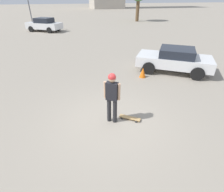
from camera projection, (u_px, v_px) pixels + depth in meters
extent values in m
plane|color=gray|center=(112.00, 121.00, 6.15)|extent=(220.00, 220.00, 0.00)
cylinder|color=#262628|center=(109.00, 110.00, 5.96)|extent=(0.14, 0.14, 0.88)
cylinder|color=#262628|center=(115.00, 111.00, 5.90)|extent=(0.14, 0.14, 0.88)
cube|color=black|center=(112.00, 91.00, 5.56)|extent=(0.38, 0.43, 0.61)
cylinder|color=tan|center=(105.00, 90.00, 5.62)|extent=(0.09, 0.09, 0.58)
cylinder|color=tan|center=(119.00, 92.00, 5.49)|extent=(0.09, 0.09, 0.58)
sphere|color=tan|center=(112.00, 79.00, 5.34)|extent=(0.24, 0.24, 0.24)
sphere|color=red|center=(112.00, 77.00, 5.32)|extent=(0.25, 0.25, 0.25)
cube|color=tan|center=(130.00, 118.00, 6.21)|extent=(0.60, 0.71, 0.01)
cylinder|color=#262628|center=(122.00, 118.00, 6.22)|extent=(0.06, 0.07, 0.06)
cylinder|color=#262628|center=(124.00, 115.00, 6.39)|extent=(0.06, 0.07, 0.06)
cylinder|color=#262628|center=(136.00, 122.00, 6.06)|extent=(0.06, 0.07, 0.06)
cylinder|color=#262628|center=(138.00, 118.00, 6.23)|extent=(0.06, 0.07, 0.06)
cube|color=silver|center=(174.00, 61.00, 9.92)|extent=(3.76, 4.34, 0.55)
cube|color=#1E232D|center=(177.00, 52.00, 9.65)|extent=(2.35, 2.41, 0.45)
cylinder|color=black|center=(149.00, 68.00, 9.68)|extent=(0.56, 0.68, 0.69)
cylinder|color=black|center=(153.00, 59.00, 11.14)|extent=(0.56, 0.68, 0.69)
cylinder|color=black|center=(197.00, 74.00, 8.98)|extent=(0.56, 0.68, 0.69)
cylinder|color=black|center=(195.00, 63.00, 10.44)|extent=(0.56, 0.68, 0.69)
cube|color=silver|center=(44.00, 26.00, 21.42)|extent=(3.87, 4.50, 0.69)
cube|color=#1E232D|center=(44.00, 20.00, 21.08)|extent=(2.38, 2.47, 0.54)
cylinder|color=black|center=(31.00, 29.00, 21.26)|extent=(0.54, 0.65, 0.66)
cylinder|color=black|center=(41.00, 27.00, 22.68)|extent=(0.54, 0.65, 0.66)
cylinder|color=black|center=(49.00, 30.00, 20.50)|extent=(0.54, 0.65, 0.66)
cylinder|color=black|center=(58.00, 28.00, 21.92)|extent=(0.54, 0.65, 0.66)
cylinder|color=brown|center=(138.00, 10.00, 29.56)|extent=(0.56, 0.56, 3.54)
cone|color=orange|center=(143.00, 73.00, 9.34)|extent=(0.34, 0.34, 0.54)
cylinder|color=#59595E|center=(30.00, 11.00, 21.12)|extent=(0.12, 0.12, 4.60)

